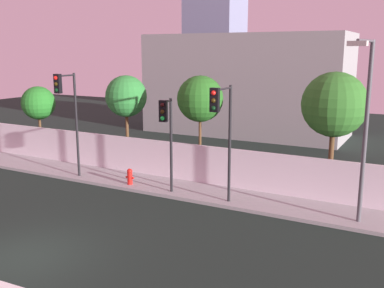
{
  "coord_description": "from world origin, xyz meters",
  "views": [
    {
      "loc": [
        10.76,
        -8.89,
        6.35
      ],
      "look_at": [
        2.5,
        6.5,
        2.68
      ],
      "focal_mm": 41.61,
      "sensor_mm": 36.0,
      "label": 1
    }
  ],
  "objects_px": {
    "traffic_light_left": "(167,126)",
    "fire_hydrant": "(130,176)",
    "roadside_tree_leftmost": "(38,103)",
    "roadside_tree_midright": "(200,99)",
    "traffic_light_center": "(67,103)",
    "street_lamp_curbside": "(365,118)",
    "roadside_tree_rightmost": "(334,105)",
    "traffic_light_right": "(222,120)",
    "roadside_tree_midleft": "(126,97)"
  },
  "relations": [
    {
      "from": "traffic_light_right",
      "to": "fire_hydrant",
      "type": "height_order",
      "value": "traffic_light_right"
    },
    {
      "from": "roadside_tree_leftmost",
      "to": "roadside_tree_rightmost",
      "type": "relative_size",
      "value": 0.77
    },
    {
      "from": "roadside_tree_leftmost",
      "to": "roadside_tree_midright",
      "type": "height_order",
      "value": "roadside_tree_midright"
    },
    {
      "from": "fire_hydrant",
      "to": "traffic_light_center",
      "type": "bearing_deg",
      "value": -169.64
    },
    {
      "from": "traffic_light_center",
      "to": "roadside_tree_midleft",
      "type": "distance_m",
      "value": 3.88
    },
    {
      "from": "roadside_tree_leftmost",
      "to": "roadside_tree_midright",
      "type": "xyz_separation_m",
      "value": [
        11.29,
        0.0,
        0.83
      ]
    },
    {
      "from": "street_lamp_curbside",
      "to": "roadside_tree_leftmost",
      "type": "distance_m",
      "value": 19.75
    },
    {
      "from": "traffic_light_right",
      "to": "roadside_tree_leftmost",
      "type": "bearing_deg",
      "value": 164.13
    },
    {
      "from": "fire_hydrant",
      "to": "roadside_tree_rightmost",
      "type": "bearing_deg",
      "value": 20.78
    },
    {
      "from": "roadside_tree_leftmost",
      "to": "roadside_tree_midright",
      "type": "bearing_deg",
      "value": 0.0
    },
    {
      "from": "traffic_light_right",
      "to": "street_lamp_curbside",
      "type": "height_order",
      "value": "street_lamp_curbside"
    },
    {
      "from": "traffic_light_center",
      "to": "fire_hydrant",
      "type": "xyz_separation_m",
      "value": [
        3.15,
        0.58,
        -3.32
      ]
    },
    {
      "from": "roadside_tree_midright",
      "to": "roadside_tree_rightmost",
      "type": "distance_m",
      "value": 6.5
    },
    {
      "from": "roadside_tree_leftmost",
      "to": "roadside_tree_rightmost",
      "type": "bearing_deg",
      "value": 0.0
    },
    {
      "from": "traffic_light_left",
      "to": "fire_hydrant",
      "type": "height_order",
      "value": "traffic_light_left"
    },
    {
      "from": "traffic_light_left",
      "to": "roadside_tree_midleft",
      "type": "bearing_deg",
      "value": 142.39
    },
    {
      "from": "traffic_light_left",
      "to": "street_lamp_curbside",
      "type": "relative_size",
      "value": 0.64
    },
    {
      "from": "traffic_light_left",
      "to": "fire_hydrant",
      "type": "xyz_separation_m",
      "value": [
        -2.4,
        0.52,
        -2.67
      ]
    },
    {
      "from": "traffic_light_left",
      "to": "fire_hydrant",
      "type": "bearing_deg",
      "value": 167.86
    },
    {
      "from": "roadside_tree_leftmost",
      "to": "traffic_light_left",
      "type": "bearing_deg",
      "value": -17.95
    },
    {
      "from": "fire_hydrant",
      "to": "roadside_tree_midleft",
      "type": "xyz_separation_m",
      "value": [
        -2.49,
        3.25,
        3.35
      ]
    },
    {
      "from": "fire_hydrant",
      "to": "roadside_tree_rightmost",
      "type": "distance_m",
      "value": 9.81
    },
    {
      "from": "street_lamp_curbside",
      "to": "fire_hydrant",
      "type": "distance_m",
      "value": 10.8
    },
    {
      "from": "traffic_light_left",
      "to": "street_lamp_curbside",
      "type": "xyz_separation_m",
      "value": [
        7.82,
        0.44,
        0.83
      ]
    },
    {
      "from": "roadside_tree_midright",
      "to": "roadside_tree_midleft",
      "type": "bearing_deg",
      "value": -180.0
    },
    {
      "from": "traffic_light_center",
      "to": "roadside_tree_midright",
      "type": "distance_m",
      "value": 6.47
    },
    {
      "from": "traffic_light_center",
      "to": "roadside_tree_leftmost",
      "type": "relative_size",
      "value": 1.22
    },
    {
      "from": "street_lamp_curbside",
      "to": "roadside_tree_leftmost",
      "type": "relative_size",
      "value": 1.56
    },
    {
      "from": "roadside_tree_midright",
      "to": "traffic_light_center",
      "type": "bearing_deg",
      "value": -143.74
    },
    {
      "from": "street_lamp_curbside",
      "to": "roadside_tree_leftmost",
      "type": "bearing_deg",
      "value": 170.31
    },
    {
      "from": "traffic_light_right",
      "to": "fire_hydrant",
      "type": "bearing_deg",
      "value": 170.82
    },
    {
      "from": "roadside_tree_leftmost",
      "to": "roadside_tree_rightmost",
      "type": "xyz_separation_m",
      "value": [
        17.78,
        0.0,
        0.9
      ]
    },
    {
      "from": "street_lamp_curbside",
      "to": "roadside_tree_rightmost",
      "type": "bearing_deg",
      "value": 116.6
    },
    {
      "from": "traffic_light_right",
      "to": "roadside_tree_midright",
      "type": "xyz_separation_m",
      "value": [
        -3.05,
        4.07,
        0.29
      ]
    },
    {
      "from": "traffic_light_right",
      "to": "roadside_tree_leftmost",
      "type": "distance_m",
      "value": 14.91
    },
    {
      "from": "traffic_light_left",
      "to": "traffic_light_right",
      "type": "distance_m",
      "value": 2.77
    },
    {
      "from": "roadside_tree_midleft",
      "to": "traffic_light_center",
      "type": "bearing_deg",
      "value": -99.86
    },
    {
      "from": "traffic_light_center",
      "to": "street_lamp_curbside",
      "type": "xyz_separation_m",
      "value": [
        13.37,
        0.5,
        0.18
      ]
    },
    {
      "from": "roadside_tree_leftmost",
      "to": "roadside_tree_rightmost",
      "type": "height_order",
      "value": "roadside_tree_rightmost"
    },
    {
      "from": "fire_hydrant",
      "to": "roadside_tree_leftmost",
      "type": "relative_size",
      "value": 0.18
    },
    {
      "from": "roadside_tree_rightmost",
      "to": "roadside_tree_midright",
      "type": "bearing_deg",
      "value": 180.0
    },
    {
      "from": "roadside_tree_leftmost",
      "to": "roadside_tree_midleft",
      "type": "distance_m",
      "value": 6.78
    },
    {
      "from": "roadside_tree_rightmost",
      "to": "street_lamp_curbside",
      "type": "bearing_deg",
      "value": -63.4
    },
    {
      "from": "traffic_light_center",
      "to": "roadside_tree_leftmost",
      "type": "bearing_deg",
      "value": 147.79
    },
    {
      "from": "traffic_light_center",
      "to": "roadside_tree_leftmost",
      "type": "height_order",
      "value": "traffic_light_center"
    },
    {
      "from": "traffic_light_center",
      "to": "roadside_tree_leftmost",
      "type": "xyz_separation_m",
      "value": [
        -6.07,
        3.82,
        -0.71
      ]
    },
    {
      "from": "traffic_light_left",
      "to": "street_lamp_curbside",
      "type": "height_order",
      "value": "street_lamp_curbside"
    },
    {
      "from": "street_lamp_curbside",
      "to": "roadside_tree_midright",
      "type": "height_order",
      "value": "street_lamp_curbside"
    },
    {
      "from": "traffic_light_center",
      "to": "street_lamp_curbside",
      "type": "height_order",
      "value": "street_lamp_curbside"
    },
    {
      "from": "traffic_light_right",
      "to": "traffic_light_center",
      "type": "bearing_deg",
      "value": 178.27
    }
  ]
}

